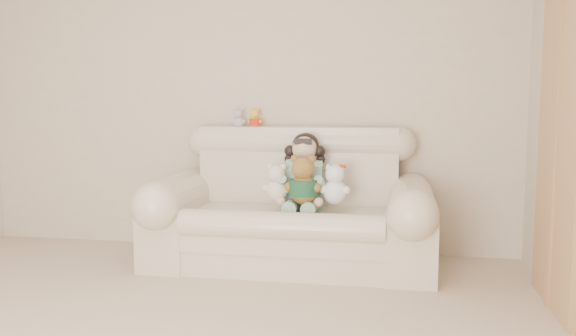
{
  "coord_description": "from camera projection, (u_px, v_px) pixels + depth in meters",
  "views": [
    {
      "loc": [
        1.29,
        -2.35,
        1.24
      ],
      "look_at": [
        0.5,
        1.9,
        0.75
      ],
      "focal_mm": 37.6,
      "sensor_mm": 36.0,
      "label": 1
    }
  ],
  "objects": [
    {
      "name": "cream_teddy",
      "position": [
        277.0,
        179.0,
        4.37
      ],
      "size": [
        0.21,
        0.16,
        0.33
      ],
      "primitive_type": null,
      "rotation": [
        0.0,
        0.0,
        0.01
      ],
      "color": "white",
      "rests_on": "sofa"
    },
    {
      "name": "wall_back",
      "position": [
        241.0,
        92.0,
        4.96
      ],
      "size": [
        4.5,
        0.0,
        4.5
      ],
      "primitive_type": "plane",
      "rotation": [
        1.57,
        0.0,
        0.0
      ],
      "color": "beige",
      "rests_on": "ground"
    },
    {
      "name": "grey_mini_plush",
      "position": [
        239.0,
        117.0,
        4.85
      ],
      "size": [
        0.12,
        0.1,
        0.19
      ],
      "primitive_type": null,
      "rotation": [
        0.0,
        0.0,
        0.02
      ],
      "color": "#ADACB3",
      "rests_on": "sofa"
    },
    {
      "name": "white_cat",
      "position": [
        335.0,
        180.0,
        4.29
      ],
      "size": [
        0.25,
        0.21,
        0.34
      ],
      "primitive_type": null,
      "rotation": [
        0.0,
        0.0,
        0.18
      ],
      "color": "silver",
      "rests_on": "sofa"
    },
    {
      "name": "brown_teddy",
      "position": [
        303.0,
        175.0,
        4.28
      ],
      "size": [
        0.32,
        0.28,
        0.41
      ],
      "primitive_type": null,
      "rotation": [
        0.0,
        0.0,
        -0.34
      ],
      "color": "brown",
      "rests_on": "sofa"
    },
    {
      "name": "door_panel",
      "position": [
        562.0,
        132.0,
        3.51
      ],
      "size": [
        0.06,
        0.9,
        2.1
      ],
      "primitive_type": "cube",
      "color": "tan",
      "rests_on": "floor"
    },
    {
      "name": "seated_child",
      "position": [
        305.0,
        171.0,
        4.5
      ],
      "size": [
        0.38,
        0.45,
        0.58
      ],
      "primitive_type": null,
      "rotation": [
        0.0,
        0.0,
        0.07
      ],
      "color": "#297755",
      "rests_on": "sofa"
    },
    {
      "name": "yellow_mini_bear",
      "position": [
        255.0,
        117.0,
        4.83
      ],
      "size": [
        0.13,
        0.1,
        0.19
      ],
      "primitive_type": null,
      "rotation": [
        0.0,
        0.0,
        0.11
      ],
      "color": "yellow",
      "rests_on": "sofa"
    },
    {
      "name": "sofa",
      "position": [
        290.0,
        198.0,
        4.46
      ],
      "size": [
        2.1,
        0.95,
        1.03
      ],
      "primitive_type": null,
      "color": "beige",
      "rests_on": "floor"
    }
  ]
}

